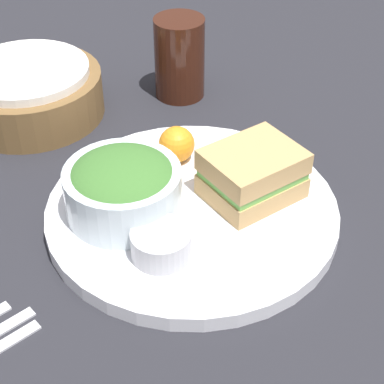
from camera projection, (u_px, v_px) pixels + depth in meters
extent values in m
plane|color=#232328|center=(192.00, 218.00, 0.75)|extent=(4.00, 4.00, 0.00)
cylinder|color=silver|center=(192.00, 212.00, 0.74)|extent=(0.34, 0.34, 0.02)
cube|color=tan|center=(252.00, 186.00, 0.74)|extent=(0.11, 0.09, 0.03)
cube|color=#6BB24C|center=(252.00, 174.00, 0.73)|extent=(0.10, 0.08, 0.01)
cube|color=tan|center=(253.00, 162.00, 0.72)|extent=(0.11, 0.09, 0.03)
cylinder|color=silver|center=(123.00, 192.00, 0.71)|extent=(0.13, 0.13, 0.06)
ellipsoid|color=#3D702D|center=(122.00, 178.00, 0.70)|extent=(0.12, 0.12, 0.04)
cylinder|color=#B7B7BC|center=(161.00, 244.00, 0.66)|extent=(0.06, 0.06, 0.03)
sphere|color=orange|center=(177.00, 144.00, 0.79)|extent=(0.04, 0.04, 0.04)
cylinder|color=#38190F|center=(180.00, 58.00, 0.93)|extent=(0.07, 0.07, 0.12)
cylinder|color=brown|center=(29.00, 95.00, 0.91)|extent=(0.21, 0.21, 0.06)
cylinder|color=white|center=(25.00, 71.00, 0.88)|extent=(0.18, 0.18, 0.01)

